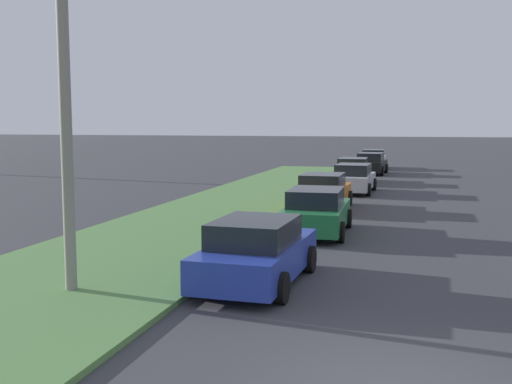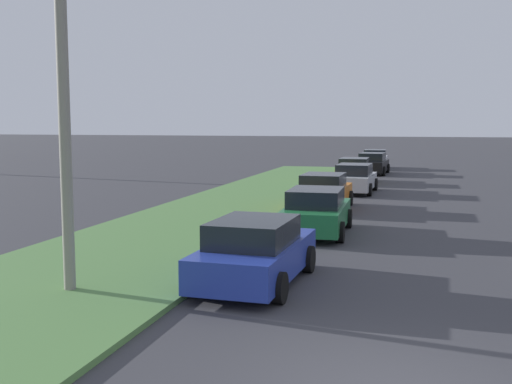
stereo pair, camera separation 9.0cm
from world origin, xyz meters
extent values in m
cube|color=#517F42|center=(10.00, 7.32, 0.06)|extent=(60.00, 6.00, 0.12)
cube|color=#23389E|center=(5.17, 3.26, 0.57)|extent=(4.36, 1.95, 0.70)
cube|color=black|center=(4.97, 3.26, 1.19)|extent=(2.25, 1.68, 0.55)
cylinder|color=black|center=(6.55, 4.11, 0.32)|extent=(0.65, 0.24, 0.64)
cylinder|color=black|center=(6.49, 2.31, 0.32)|extent=(0.65, 0.24, 0.64)
cylinder|color=black|center=(3.85, 4.20, 0.32)|extent=(0.65, 0.24, 0.64)
cylinder|color=black|center=(3.79, 2.40, 0.32)|extent=(0.65, 0.24, 0.64)
cube|color=#1E6B38|center=(11.66, 2.98, 0.57)|extent=(4.35, 1.93, 0.70)
cube|color=black|center=(11.46, 2.98, 1.19)|extent=(2.25, 1.67, 0.55)
cylinder|color=black|center=(12.98, 3.92, 0.32)|extent=(0.65, 0.24, 0.64)
cylinder|color=black|center=(13.04, 2.13, 0.32)|extent=(0.65, 0.24, 0.64)
cylinder|color=black|center=(10.28, 3.84, 0.32)|extent=(0.65, 0.24, 0.64)
cylinder|color=black|center=(10.34, 2.04, 0.32)|extent=(0.65, 0.24, 0.64)
cube|color=orange|center=(17.40, 3.64, 0.57)|extent=(4.32, 1.85, 0.70)
cube|color=black|center=(17.20, 3.64, 1.19)|extent=(2.22, 1.62, 0.55)
cylinder|color=black|center=(18.76, 4.52, 0.32)|extent=(0.64, 0.23, 0.64)
cylinder|color=black|center=(18.74, 2.72, 0.32)|extent=(0.64, 0.23, 0.64)
cylinder|color=black|center=(16.06, 4.55, 0.32)|extent=(0.64, 0.23, 0.64)
cylinder|color=black|center=(16.04, 2.75, 0.32)|extent=(0.64, 0.23, 0.64)
cube|color=#B2B5BA|center=(23.74, 3.05, 0.57)|extent=(4.35, 1.92, 0.70)
cube|color=black|center=(23.54, 3.05, 1.19)|extent=(2.24, 1.66, 0.55)
cylinder|color=black|center=(25.11, 3.91, 0.32)|extent=(0.65, 0.24, 0.64)
cylinder|color=black|center=(25.06, 2.11, 0.32)|extent=(0.65, 0.24, 0.64)
cylinder|color=black|center=(22.41, 3.98, 0.32)|extent=(0.65, 0.24, 0.64)
cylinder|color=black|center=(22.36, 2.19, 0.32)|extent=(0.65, 0.24, 0.64)
cube|color=gold|center=(29.10, 3.63, 0.57)|extent=(4.32, 1.84, 0.70)
cube|color=black|center=(28.90, 3.63, 1.19)|extent=(2.21, 1.62, 0.55)
cylinder|color=black|center=(30.44, 4.54, 0.32)|extent=(0.64, 0.23, 0.64)
cylinder|color=black|center=(30.46, 2.74, 0.32)|extent=(0.64, 0.23, 0.64)
cylinder|color=black|center=(27.74, 4.51, 0.32)|extent=(0.64, 0.23, 0.64)
cylinder|color=black|center=(27.76, 2.71, 0.32)|extent=(0.64, 0.23, 0.64)
cube|color=black|center=(35.59, 3.07, 0.57)|extent=(4.39, 2.02, 0.70)
cube|color=black|center=(35.39, 3.08, 1.19)|extent=(2.28, 1.71, 0.55)
cylinder|color=black|center=(36.98, 3.90, 0.32)|extent=(0.65, 0.25, 0.64)
cylinder|color=black|center=(36.89, 2.10, 0.32)|extent=(0.65, 0.25, 0.64)
cylinder|color=black|center=(34.29, 4.03, 0.32)|extent=(0.65, 0.25, 0.64)
cylinder|color=black|center=(34.19, 2.24, 0.32)|extent=(0.65, 0.25, 0.64)
cube|color=silver|center=(40.82, 3.29, 0.57)|extent=(4.37, 1.97, 0.70)
cube|color=black|center=(40.62, 3.29, 1.19)|extent=(2.26, 1.69, 0.55)
cylinder|color=black|center=(42.14, 4.25, 0.32)|extent=(0.65, 0.25, 0.64)
cylinder|color=black|center=(42.21, 2.45, 0.32)|extent=(0.65, 0.25, 0.64)
cylinder|color=black|center=(39.44, 4.14, 0.32)|extent=(0.65, 0.25, 0.64)
cylinder|color=black|center=(39.51, 2.34, 0.32)|extent=(0.65, 0.25, 0.64)
cylinder|color=gray|center=(3.31, 6.75, 3.75)|extent=(0.24, 0.24, 7.50)
camera|label=1|loc=(-7.86, -0.15, 3.56)|focal=43.58mm
camera|label=2|loc=(-7.84, -0.24, 3.56)|focal=43.58mm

